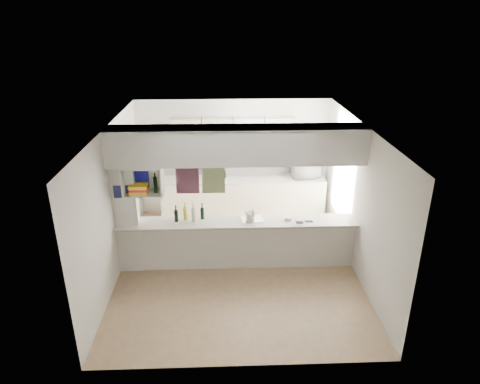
{
  "coord_description": "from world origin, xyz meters",
  "views": [
    {
      "loc": [
        -0.21,
        -6.69,
        4.28
      ],
      "look_at": [
        0.07,
        0.5,
        1.26
      ],
      "focal_mm": 32.0,
      "sensor_mm": 36.0,
      "label": 1
    }
  ],
  "objects_px": {
    "wine_bottles": "(189,214)",
    "bowl": "(304,161)",
    "dish_rack": "(252,216)",
    "microwave": "(306,170)"
  },
  "relations": [
    {
      "from": "bowl",
      "to": "microwave",
      "type": "bearing_deg",
      "value": -43.31
    },
    {
      "from": "wine_bottles",
      "to": "dish_rack",
      "type": "bearing_deg",
      "value": -1.52
    },
    {
      "from": "wine_bottles",
      "to": "microwave",
      "type": "bearing_deg",
      "value": 40.34
    },
    {
      "from": "wine_bottles",
      "to": "bowl",
      "type": "bearing_deg",
      "value": 41.18
    },
    {
      "from": "dish_rack",
      "to": "microwave",
      "type": "bearing_deg",
      "value": 48.46
    },
    {
      "from": "bowl",
      "to": "dish_rack",
      "type": "height_order",
      "value": "bowl"
    },
    {
      "from": "bowl",
      "to": "dish_rack",
      "type": "bearing_deg",
      "value": -121.29
    },
    {
      "from": "microwave",
      "to": "wine_bottles",
      "type": "distance_m",
      "value": 3.17
    },
    {
      "from": "dish_rack",
      "to": "wine_bottles",
      "type": "bearing_deg",
      "value": 169.29
    },
    {
      "from": "dish_rack",
      "to": "wine_bottles",
      "type": "xyz_separation_m",
      "value": [
        -1.1,
        0.03,
        0.04
      ]
    }
  ]
}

